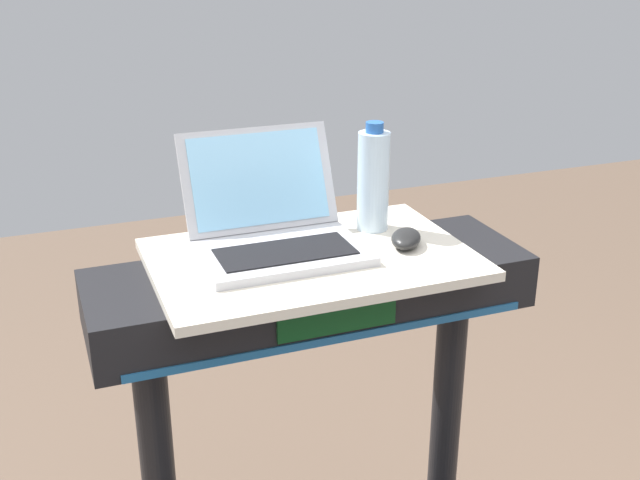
{
  "coord_description": "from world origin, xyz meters",
  "views": [
    {
      "loc": [
        -0.5,
        -0.65,
        1.68
      ],
      "look_at": [
        0.0,
        0.65,
        1.12
      ],
      "focal_mm": 43.8,
      "sensor_mm": 36.0,
      "label": 1
    }
  ],
  "objects": [
    {
      "name": "desk_board",
      "position": [
        0.0,
        0.7,
        1.06
      ],
      "size": [
        0.64,
        0.43,
        0.02
      ],
      "primitive_type": "cube",
      "color": "beige",
      "rests_on": "treadmill_base"
    },
    {
      "name": "water_bottle",
      "position": [
        0.18,
        0.79,
        1.18
      ],
      "size": [
        0.07,
        0.07,
        0.24
      ],
      "color": "silver",
      "rests_on": "desk_board"
    },
    {
      "name": "computer_mouse",
      "position": [
        0.2,
        0.67,
        1.09
      ],
      "size": [
        0.1,
        0.12,
        0.03
      ],
      "primitive_type": "ellipsoid",
      "rotation": [
        0.0,
        0.0,
        -0.58
      ],
      "color": "black",
      "rests_on": "desk_board"
    },
    {
      "name": "laptop",
      "position": [
        -0.06,
        0.76,
        1.12
      ],
      "size": [
        0.33,
        0.31,
        0.22
      ],
      "rotation": [
        0.0,
        0.0,
        0.0
      ],
      "color": "#B7B7BC",
      "rests_on": "desk_board"
    }
  ]
}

